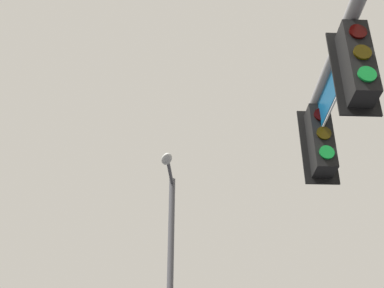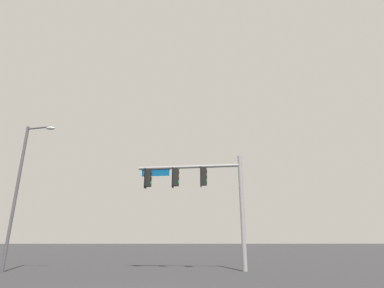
# 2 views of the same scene
# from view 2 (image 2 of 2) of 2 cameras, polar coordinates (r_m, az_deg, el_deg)

# --- Properties ---
(signal_pole_near) EXTENTS (6.66, 1.37, 6.81)m
(signal_pole_near) POSITION_cam_2_polar(r_m,az_deg,el_deg) (19.01, 1.93, -8.27)
(signal_pole_near) COLOR gray
(signal_pole_near) RESTS_ON ground_plane
(street_lamp) EXTENTS (2.02, 0.66, 8.67)m
(street_lamp) POSITION_cam_2_polar(r_m,az_deg,el_deg) (21.01, -29.85, -6.61)
(street_lamp) COLOR #4C4C51
(street_lamp) RESTS_ON ground_plane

